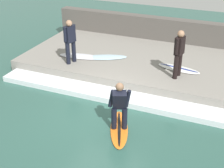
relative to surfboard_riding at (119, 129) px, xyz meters
The scene contains 11 objects.
ground_plane 0.94m from the surfboard_riding, 53.36° to the left, with size 28.00×28.00×0.00m, color #2D564C.
concrete_ledge 4.26m from the surfboard_riding, 10.23° to the left, with size 4.40×9.13×0.48m, color gray.
back_wall 6.71m from the surfboard_riding, ahead, with size 0.50×9.59×1.48m, color #544F49.
wave_foam_crest 1.75m from the surfboard_riding, 25.55° to the left, with size 0.81×8.68×0.20m, color silver.
surfboard_riding is the anchor object (origin of this frame).
surfer_riding 0.83m from the surfboard_riding, behind, with size 0.54×0.61×1.45m.
surfer_waiting_near 3.49m from the surfboard_riding, 17.53° to the right, with size 0.56×0.31×1.68m.
surfboard_waiting_near 3.83m from the surfboard_riding, 13.94° to the right, with size 0.79×1.67×0.07m.
surfer_waiting_far 4.32m from the surfboard_riding, 47.89° to the left, with size 0.55×0.37×1.67m.
surfboard_waiting_far 4.49m from the surfboard_riding, 41.15° to the left, with size 0.83×1.87×0.06m.
surfboard_spare 4.20m from the surfboard_riding, 29.21° to the left, with size 1.23×1.85×0.06m.
Camera 1 is at (-7.41, -3.34, 5.35)m, focal length 50.00 mm.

